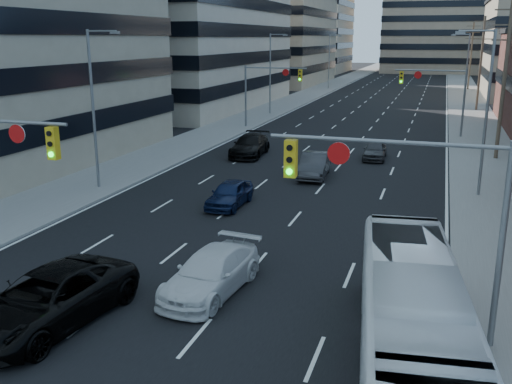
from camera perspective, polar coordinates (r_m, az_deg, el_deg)
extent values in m
cube|color=black|center=(138.29, 14.81, 11.15)|extent=(18.00, 300.00, 0.02)
cube|color=slate|center=(139.43, 10.01, 11.47)|extent=(5.00, 300.00, 0.15)
cube|color=slate|center=(138.08, 19.66, 10.80)|extent=(5.00, 300.00, 0.15)
cube|color=gray|center=(112.47, 1.38, 14.90)|extent=(20.00, 30.00, 16.00)
cube|color=#ADA089|center=(152.14, 4.36, 15.68)|extent=(24.00, 24.00, 20.00)
cube|color=gold|center=(20.26, -19.64, 4.62)|extent=(0.35, 0.28, 1.10)
cylinder|color=black|center=(20.08, -20.00, 5.51)|extent=(0.18, 0.06, 0.18)
cylinder|color=black|center=(20.14, -19.91, 4.53)|extent=(0.18, 0.06, 0.18)
cylinder|color=#0CE526|center=(20.20, -19.82, 3.56)|extent=(0.18, 0.06, 0.18)
cylinder|color=white|center=(21.08, -22.79, 5.39)|extent=(0.64, 0.06, 0.64)
cylinder|color=slate|center=(16.83, 23.29, -5.39)|extent=(0.18, 0.18, 6.00)
cylinder|color=slate|center=(16.08, 12.75, 4.94)|extent=(6.50, 0.12, 0.12)
cube|color=gold|center=(16.64, 3.50, 3.34)|extent=(0.35, 0.28, 1.10)
cylinder|color=black|center=(16.42, 3.38, 4.43)|extent=(0.18, 0.06, 0.18)
cylinder|color=black|center=(16.49, 3.36, 3.23)|extent=(0.18, 0.06, 0.18)
cylinder|color=#0CE526|center=(16.57, 3.34, 2.05)|extent=(0.18, 0.06, 0.18)
cylinder|color=white|center=(16.28, 8.27, 3.84)|extent=(0.64, 0.06, 0.64)
cylinder|color=slate|center=(56.09, -1.04, 9.49)|extent=(0.18, 0.18, 6.00)
cylinder|color=slate|center=(54.98, 1.97, 12.30)|extent=(6.00, 0.12, 0.12)
cube|color=gold|center=(54.41, 4.45, 11.55)|extent=(0.35, 0.28, 1.10)
cylinder|color=black|center=(54.23, 4.41, 11.91)|extent=(0.18, 0.06, 0.18)
cylinder|color=black|center=(54.25, 4.40, 11.54)|extent=(0.18, 0.06, 0.18)
cylinder|color=#0CE526|center=(54.27, 4.40, 11.17)|extent=(0.18, 0.06, 0.18)
cylinder|color=white|center=(54.71, 2.99, 11.85)|extent=(0.64, 0.06, 0.64)
cylinder|color=slate|center=(53.11, 20.05, 8.27)|extent=(0.18, 0.18, 6.00)
cylinder|color=slate|center=(52.87, 17.03, 11.55)|extent=(6.00, 0.12, 0.12)
cube|color=gold|center=(53.01, 14.34, 11.04)|extent=(0.35, 0.28, 1.10)
cylinder|color=black|center=(52.83, 14.35, 11.41)|extent=(0.18, 0.06, 0.18)
cylinder|color=black|center=(52.85, 14.33, 11.03)|extent=(0.18, 0.06, 0.18)
cylinder|color=#0CE526|center=(52.87, 14.30, 10.65)|extent=(0.18, 0.06, 0.18)
cylinder|color=white|center=(52.89, 15.89, 11.20)|extent=(0.64, 0.06, 0.64)
cylinder|color=#4C3D2D|center=(44.08, 23.55, 9.97)|extent=(0.28, 0.28, 11.00)
cube|color=#4C3D2D|center=(44.01, 24.24, 16.31)|extent=(2.20, 0.10, 0.10)
cube|color=#4C3D2D|center=(43.98, 24.10, 15.02)|extent=(2.20, 0.10, 0.10)
cube|color=#4C3D2D|center=(43.97, 23.96, 13.72)|extent=(2.20, 0.10, 0.10)
cylinder|color=#4C3D2D|center=(73.96, 21.54, 11.79)|extent=(0.28, 0.28, 11.00)
cube|color=#4C3D2D|center=(73.92, 21.92, 15.57)|extent=(2.20, 0.10, 0.10)
cube|color=#4C3D2D|center=(73.90, 21.84, 14.80)|extent=(2.20, 0.10, 0.10)
cube|color=#4C3D2D|center=(73.89, 21.76, 14.02)|extent=(2.20, 0.10, 0.10)
cylinder|color=#4C3D2D|center=(103.91, 20.68, 12.55)|extent=(0.28, 0.28, 11.00)
cube|color=#4C3D2D|center=(103.88, 20.94, 15.24)|extent=(2.20, 0.10, 0.10)
cube|color=#4C3D2D|center=(103.86, 20.89, 14.69)|extent=(2.20, 0.10, 0.10)
cube|color=#4C3D2D|center=(103.86, 20.84, 14.14)|extent=(2.20, 0.10, 0.10)
cylinder|color=slate|center=(33.70, -15.96, 7.69)|extent=(0.16, 0.16, 9.00)
cylinder|color=slate|center=(32.97, -15.18, 15.27)|extent=(1.80, 0.10, 0.10)
cube|color=slate|center=(32.54, -13.94, 15.22)|extent=(0.50, 0.22, 0.14)
cylinder|color=slate|center=(65.62, 1.42, 11.63)|extent=(0.16, 0.16, 9.00)
cylinder|color=slate|center=(65.24, 2.24, 15.47)|extent=(1.80, 0.10, 0.10)
cube|color=slate|center=(65.03, 2.94, 15.40)|extent=(0.50, 0.22, 0.14)
cylinder|color=slate|center=(99.63, 7.32, 12.73)|extent=(0.16, 0.16, 9.00)
cylinder|color=slate|center=(99.38, 7.93, 15.24)|extent=(1.80, 0.10, 0.10)
cube|color=slate|center=(99.24, 8.40, 15.18)|extent=(0.50, 0.22, 0.14)
cylinder|color=slate|center=(33.12, 22.05, 7.05)|extent=(0.16, 0.16, 9.00)
cylinder|color=slate|center=(32.82, 21.22, 14.80)|extent=(1.80, 0.10, 0.10)
cube|color=slate|center=(32.79, 19.76, 14.79)|extent=(0.50, 0.22, 0.14)
cylinder|color=slate|center=(67.94, 20.27, 10.85)|extent=(0.16, 0.16, 9.00)
cylinder|color=slate|center=(67.80, 19.84, 14.61)|extent=(1.80, 0.10, 0.10)
cube|color=slate|center=(67.79, 19.13, 14.60)|extent=(0.50, 0.22, 0.14)
imported|color=black|center=(18.82, -20.04, -10.01)|extent=(3.55, 6.36, 1.68)
imported|color=silver|center=(19.90, -4.52, -8.05)|extent=(2.53, 5.16, 1.44)
imported|color=white|center=(15.68, 15.27, -12.22)|extent=(3.80, 10.87, 2.97)
imported|color=#0D1837|center=(29.78, -2.65, -0.18)|extent=(1.63, 3.98, 1.35)
imported|color=#2D2D2F|center=(36.24, 5.87, 2.69)|extent=(1.98, 4.77, 1.53)
imported|color=black|center=(42.62, -0.62, 4.68)|extent=(2.59, 5.55, 1.57)
imported|color=#343437|center=(42.32, 11.80, 4.11)|extent=(1.73, 3.96, 1.33)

